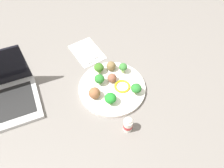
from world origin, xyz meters
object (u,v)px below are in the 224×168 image
Objects in this scene: meatball_back_right at (95,93)px; fork at (91,51)px; broccoli_floret_front_left at (123,67)px; broccoli_floret_near_rim at (136,88)px; broccoli_floret_center at (110,98)px; plate at (112,88)px; broccoli_floret_mid_right at (99,79)px; broccoli_floret_far_rim at (100,67)px; pepper_ring_near_rim at (122,86)px; meatball_center at (112,78)px; meatball_far_rim at (111,66)px; napkin at (87,52)px; yogurt_bottle at (128,125)px; knife at (84,54)px.

meatball_back_right is 0.27m from fork.
broccoli_floret_near_rim is at bearing -10.34° from broccoli_floret_front_left.
meatball_back_right is (-0.06, -0.04, -0.01)m from broccoli_floret_center.
plate is at bearing -9.47° from fork.
broccoli_floret_front_left is (0.00, 0.12, 0.00)m from broccoli_floret_mid_right.
broccoli_floret_far_rim is at bearing 138.83° from meatball_back_right.
fork is (-0.26, 0.00, -0.01)m from pepper_ring_near_rim.
plate is at bearing -64.38° from broccoli_floret_front_left.
meatball_center is 0.32× the size of fork.
broccoli_floret_mid_right is at bearing -65.48° from meatball_far_rim.
napkin is 2.44× the size of yogurt_bottle.
broccoli_floret_front_left is 0.07m from meatball_center.
fork is (-0.19, 0.07, -0.04)m from broccoli_floret_mid_right.
broccoli_floret_mid_right is 0.09m from meatball_far_rim.
broccoli_floret_near_rim is 0.40× the size of fork.
broccoli_floret_far_rim is (-0.06, 0.04, -0.00)m from broccoli_floret_mid_right.
meatball_center is (0.01, -0.07, -0.01)m from broccoli_floret_front_left.
broccoli_floret_mid_right is 0.11m from broccoli_floret_center.
knife is (-0.16, -0.05, -0.03)m from meatball_far_rim.
pepper_ring_near_rim is at bearing 19.24° from meatball_center.
broccoli_floret_front_left is 0.69× the size of yogurt_bottle.
broccoli_floret_center is (-0.02, -0.11, -0.00)m from broccoli_floret_near_rim.
plate is 0.25m from napkin.
broccoli_floret_center reaches higher than pepper_ring_near_rim.
broccoli_floret_center is at bearing -16.38° from fork.
meatball_far_rim is at bearing 145.05° from broccoli_floret_center.
broccoli_floret_front_left is at bearing 127.06° from broccoli_floret_center.
meatball_far_rim is at bearing 114.52° from broccoli_floret_mid_right.
broccoli_floret_near_rim is 1.03× the size of meatball_back_right.
broccoli_floret_front_left reaches higher than meatball_center.
pepper_ring_near_rim reaches higher than knife.
yogurt_bottle is at bearing -16.62° from plate.
broccoli_floret_center is 0.29× the size of napkin.
meatball_center is 0.27× the size of knife.
broccoli_floret_near_rim reaches higher than plate.
meatball_far_rim is 0.17m from knife.
broccoli_floret_mid_right is 1.01× the size of meatball_back_right.
broccoli_floret_center is 1.08× the size of broccoli_floret_far_rim.
broccoli_floret_mid_right is 0.05m from meatball_center.
yogurt_bottle reaches higher than knife.
broccoli_floret_far_rim is 0.13m from pepper_ring_near_rim.
plate is 5.92× the size of broccoli_floret_mid_right.
plate is at bearing 35.66° from broccoli_floret_mid_right.
broccoli_floret_near_rim is 1.05× the size of broccoli_floret_far_rim.
meatball_center is 0.22m from fork.
plate is 0.09m from broccoli_floret_center.
meatball_far_rim is 0.63× the size of pepper_ring_near_rim.
meatball_far_rim is at bearing 16.82° from knife.
meatball_far_rim is at bearing 4.26° from fork.
broccoli_floret_center is 0.31m from knife.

